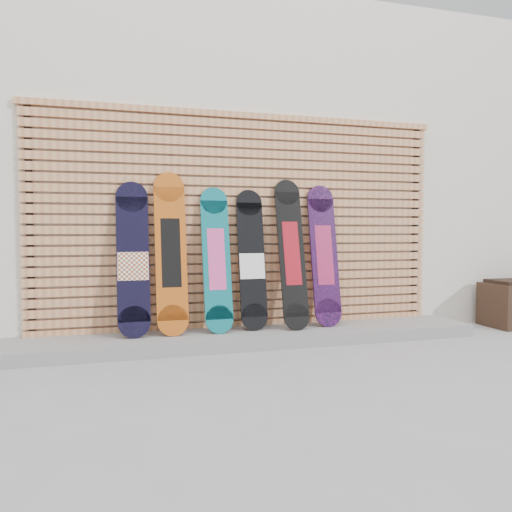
% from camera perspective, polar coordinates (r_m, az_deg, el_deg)
% --- Properties ---
extents(ground, '(80.00, 80.00, 0.00)m').
position_cam_1_polar(ground, '(4.37, 3.86, -11.69)').
color(ground, gray).
rests_on(ground, ground).
extents(building, '(12.00, 5.00, 3.60)m').
position_cam_1_polar(building, '(7.75, -1.50, 8.12)').
color(building, silver).
rests_on(building, ground).
extents(concrete_step, '(4.60, 0.70, 0.12)m').
position_cam_1_polar(concrete_step, '(4.94, -0.52, -9.24)').
color(concrete_step, gray).
rests_on(concrete_step, ground).
extents(slat_wall, '(4.26, 0.08, 2.29)m').
position_cam_1_polar(slat_wall, '(5.11, -1.41, 4.12)').
color(slat_wall, '#C47F51').
rests_on(slat_wall, ground).
extents(snowboard_0, '(0.30, 0.32, 1.45)m').
position_cam_1_polar(snowboard_0, '(4.77, -13.88, -0.40)').
color(snowboard_0, black).
rests_on(snowboard_0, concrete_step).
extents(snowboard_1, '(0.29, 0.32, 1.55)m').
position_cam_1_polar(snowboard_1, '(4.79, -9.70, 0.37)').
color(snowboard_1, '#B55213').
rests_on(snowboard_1, concrete_step).
extents(snowboard_2, '(0.27, 0.33, 1.41)m').
position_cam_1_polar(snowboard_2, '(4.86, -4.54, -0.35)').
color(snowboard_2, '#0B666F').
rests_on(snowboard_2, concrete_step).
extents(snowboard_3, '(0.27, 0.28, 1.40)m').
position_cam_1_polar(snowboard_3, '(4.97, -0.50, -0.48)').
color(snowboard_3, black).
rests_on(snowboard_3, concrete_step).
extents(snowboard_4, '(0.27, 0.38, 1.51)m').
position_cam_1_polar(snowboard_4, '(5.04, 4.09, 0.32)').
color(snowboard_4, black).
rests_on(snowboard_4, concrete_step).
extents(snowboard_5, '(0.29, 0.30, 1.46)m').
position_cam_1_polar(snowboard_5, '(5.22, 7.80, 0.11)').
color(snowboard_5, black).
rests_on(snowboard_5, concrete_step).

